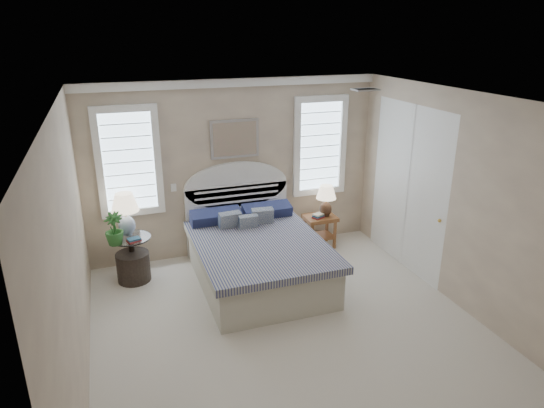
{
  "coord_description": "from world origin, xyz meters",
  "views": [
    {
      "loc": [
        -1.81,
        -4.44,
        3.38
      ],
      "look_at": [
        0.08,
        1.0,
        1.28
      ],
      "focal_mm": 32.0,
      "sensor_mm": 36.0,
      "label": 1
    }
  ],
  "objects": [
    {
      "name": "closet_door",
      "position": [
        2.23,
        1.2,
        1.2
      ],
      "size": [
        0.02,
        1.8,
        2.4
      ],
      "primitive_type": "cube",
      "color": "white",
      "rests_on": "floor"
    },
    {
      "name": "books_left",
      "position": [
        -1.61,
        1.89,
        0.65
      ],
      "size": [
        0.21,
        0.19,
        0.05
      ],
      "rotation": [
        0.0,
        0.0,
        0.39
      ],
      "color": "maroon",
      "rests_on": "side_table_left"
    },
    {
      "name": "wall_right",
      "position": [
        2.25,
        0.0,
        1.35
      ],
      "size": [
        0.02,
        5.0,
        2.7
      ],
      "primitive_type": "cube",
      "color": "tan",
      "rests_on": "floor"
    },
    {
      "name": "lamp_left",
      "position": [
        -1.67,
        2.15,
        1.01
      ],
      "size": [
        0.42,
        0.42,
        0.62
      ],
      "rotation": [
        0.0,
        0.0,
        -0.12
      ],
      "color": "silver",
      "rests_on": "side_table_left"
    },
    {
      "name": "floor_pot",
      "position": [
        -1.65,
        1.97,
        0.21
      ],
      "size": [
        0.54,
        0.54,
        0.42
      ],
      "primitive_type": "cylinder",
      "rotation": [
        0.0,
        0.0,
        0.18
      ],
      "color": "black",
      "rests_on": "floor"
    },
    {
      "name": "nightstand_right",
      "position": [
        1.3,
        2.15,
        0.39
      ],
      "size": [
        0.5,
        0.4,
        0.53
      ],
      "color": "brown",
      "rests_on": "floor"
    },
    {
      "name": "books_right",
      "position": [
        1.24,
        2.09,
        0.56
      ],
      "size": [
        0.21,
        0.18,
        0.07
      ],
      "rotation": [
        0.0,
        0.0,
        0.33
      ],
      "color": "maroon",
      "rests_on": "nightstand_right"
    },
    {
      "name": "bed",
      "position": [
        0.0,
        1.46,
        0.39
      ],
      "size": [
        1.72,
        2.28,
        1.47
      ],
      "color": "beige",
      "rests_on": "floor"
    },
    {
      "name": "window_right",
      "position": [
        1.4,
        2.48,
        1.6
      ],
      "size": [
        0.9,
        0.06,
        1.6
      ],
      "primitive_type": "cube",
      "color": "#AAC5D8",
      "rests_on": "wall_back"
    },
    {
      "name": "window_left",
      "position": [
        -1.55,
        2.48,
        1.6
      ],
      "size": [
        0.9,
        0.06,
        1.6
      ],
      "primitive_type": "cube",
      "color": "#AAC5D8",
      "rests_on": "wall_back"
    },
    {
      "name": "potted_plant",
      "position": [
        -1.85,
        1.87,
        0.85
      ],
      "size": [
        0.33,
        0.33,
        0.45
      ],
      "primitive_type": "imported",
      "rotation": [
        0.0,
        0.0,
        -0.4
      ],
      "color": "#31722D",
      "rests_on": "side_table_left"
    },
    {
      "name": "lamp_right",
      "position": [
        1.39,
        2.14,
        0.84
      ],
      "size": [
        0.42,
        0.42,
        0.52
      ],
      "rotation": [
        0.0,
        0.0,
        -0.4
      ],
      "color": "black",
      "rests_on": "nightstand_right"
    },
    {
      "name": "switch_plate",
      "position": [
        -0.95,
        2.48,
        1.15
      ],
      "size": [
        0.08,
        0.01,
        0.12
      ],
      "primitive_type": "cube",
      "color": "white",
      "rests_on": "wall_back"
    },
    {
      "name": "ceiling",
      "position": [
        0.0,
        0.0,
        2.7
      ],
      "size": [
        4.5,
        5.0,
        0.01
      ],
      "primitive_type": "cube",
      "color": "white",
      "rests_on": "wall_back"
    },
    {
      "name": "hvac_vent",
      "position": [
        1.2,
        0.8,
        2.68
      ],
      "size": [
        0.3,
        0.2,
        0.02
      ],
      "primitive_type": "cube",
      "color": "#B2B2B2",
      "rests_on": "ceiling"
    },
    {
      "name": "crown_molding",
      "position": [
        0.0,
        2.46,
        2.64
      ],
      "size": [
        4.5,
        0.08,
        0.12
      ],
      "primitive_type": "cube",
      "color": "white",
      "rests_on": "wall_back"
    },
    {
      "name": "wall_back",
      "position": [
        0.0,
        2.5,
        1.35
      ],
      "size": [
        4.5,
        0.02,
        2.7
      ],
      "primitive_type": "cube",
      "color": "tan",
      "rests_on": "floor"
    },
    {
      "name": "side_table_left",
      "position": [
        -1.65,
        2.05,
        0.39
      ],
      "size": [
        0.56,
        0.56,
        0.63
      ],
      "color": "black",
      "rests_on": "floor"
    },
    {
      "name": "painting",
      "position": [
        0.0,
        2.46,
        1.82
      ],
      "size": [
        0.74,
        0.04,
        0.58
      ],
      "primitive_type": "cube",
      "color": "silver",
      "rests_on": "wall_back"
    },
    {
      "name": "floor",
      "position": [
        0.0,
        0.0,
        0.0
      ],
      "size": [
        4.5,
        5.0,
        0.01
      ],
      "primitive_type": "cube",
      "color": "#EDE2CB",
      "rests_on": "ground"
    },
    {
      "name": "wall_left",
      "position": [
        -2.25,
        0.0,
        1.35
      ],
      "size": [
        0.02,
        5.0,
        2.7
      ],
      "primitive_type": "cube",
      "color": "tan",
      "rests_on": "floor"
    }
  ]
}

